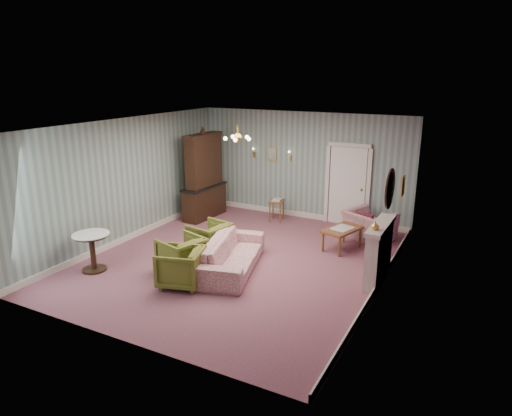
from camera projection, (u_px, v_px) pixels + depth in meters
The scene contains 27 objects.
floor at pixel (239, 260), 9.92m from camera, with size 7.00×7.00×0.00m, color #8D5262.
ceiling at pixel (238, 125), 9.09m from camera, with size 7.00×7.00×0.00m, color white.
wall_back at pixel (302, 166), 12.48m from camera, with size 6.00×6.00×0.00m, color slate.
wall_front at pixel (117, 252), 6.53m from camera, with size 6.00×6.00×0.00m, color slate.
wall_left at pixel (128, 180), 10.83m from camera, with size 7.00×7.00×0.00m, color slate.
wall_right at pixel (385, 216), 8.18m from camera, with size 7.00×7.00×0.00m, color slate.
wall_right_floral at pixel (384, 215), 8.18m from camera, with size 7.00×7.00×0.00m, color #B45A8C.
door at pixel (348, 185), 11.98m from camera, with size 1.12×0.12×2.16m, color white, non-canonical shape.
olive_chair_a at pixel (181, 265), 8.65m from camera, with size 0.79×0.74×0.81m, color #636624.
olive_chair_b at pixel (182, 253), 9.24m from camera, with size 0.79×0.74×0.82m, color #636624.
olive_chair_c at pixel (209, 237), 10.19m from camera, with size 0.77×0.72×0.79m, color #636624.
sofa_chintz at pixel (232, 249), 9.34m from camera, with size 2.29×0.67×0.90m, color #9F405E.
wingback_chair at pixel (369, 220), 11.06m from camera, with size 1.07×0.70×0.94m, color #9F405E.
dresser at pixel (204, 174), 12.52m from camera, with size 0.51×1.48×2.47m, color black, non-canonical shape.
fireplace at pixel (379, 252), 8.83m from camera, with size 0.30×1.40×1.16m, color beige, non-canonical shape.
mantel_vase at pixel (375, 226), 8.31m from camera, with size 0.15×0.15×0.15m, color gold.
oval_mirror at pixel (390, 189), 8.42m from camera, with size 0.04×0.76×0.84m, color white, non-canonical shape.
framed_print at pixel (403, 186), 9.63m from camera, with size 0.04×0.34×0.42m, color gold, non-canonical shape.
coffee_table at pixel (342, 239), 10.48m from camera, with size 0.55×0.99×0.51m, color brown, non-canonical shape.
side_table_black at pixel (380, 245), 9.97m from camera, with size 0.39×0.39×0.58m, color black, non-canonical shape.
pedestal_table at pixel (93, 252), 9.31m from camera, with size 0.73×0.73×0.80m, color black, non-canonical shape.
nesting_table at pixel (277, 210), 12.46m from camera, with size 0.37×0.48×0.62m, color brown, non-canonical shape.
gilt_mirror_back at pixel (272, 154), 12.77m from camera, with size 0.28×0.06×0.36m, color gold, non-canonical shape.
sconce_left at pixel (254, 153), 13.00m from camera, with size 0.16×0.12×0.30m, color gold, non-canonical shape.
sconce_right at pixel (290, 156), 12.51m from camera, with size 0.16×0.12×0.30m, color gold, non-canonical shape.
chandelier at pixel (238, 138), 9.17m from camera, with size 0.56×0.56×0.36m, color gold, non-canonical shape.
burgundy_cushion at pixel (366, 221), 10.96m from camera, with size 0.38×0.10×0.38m, color maroon.
Camera 1 is at (4.56, -7.98, 3.91)m, focal length 32.28 mm.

